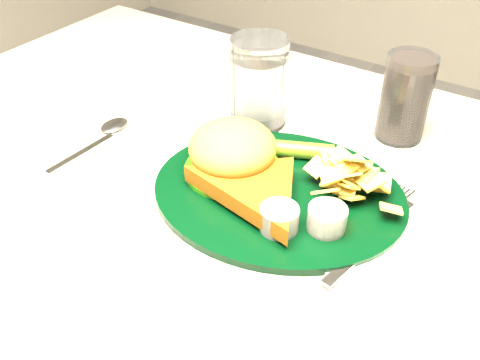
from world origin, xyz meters
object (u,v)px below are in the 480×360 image
object	(u,v)px
dinner_plate	(279,173)
water_glass	(259,83)
cola_glass	(405,98)
fork_napkin	(366,245)
table	(238,350)

from	to	relation	value
dinner_plate	water_glass	distance (m)	0.18
cola_glass	fork_napkin	bearing A→B (deg)	-77.49
dinner_plate	water_glass	bearing A→B (deg)	115.94
table	water_glass	size ratio (longest dim) A/B	8.94
fork_napkin	dinner_plate	bearing A→B (deg)	178.51
dinner_plate	table	bearing A→B (deg)	167.79
table	fork_napkin	xyz separation A→B (m)	(0.19, -0.03, 0.38)
table	dinner_plate	bearing A→B (deg)	2.07
dinner_plate	fork_napkin	distance (m)	0.14
table	fork_napkin	bearing A→B (deg)	-7.66
water_glass	fork_napkin	distance (m)	0.31
water_glass	fork_napkin	xyz separation A→B (m)	(0.25, -0.17, -0.06)
water_glass	cola_glass	xyz separation A→B (m)	(0.19, 0.08, -0.00)
dinner_plate	cola_glass	bearing A→B (deg)	56.67
table	cola_glass	distance (m)	0.51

